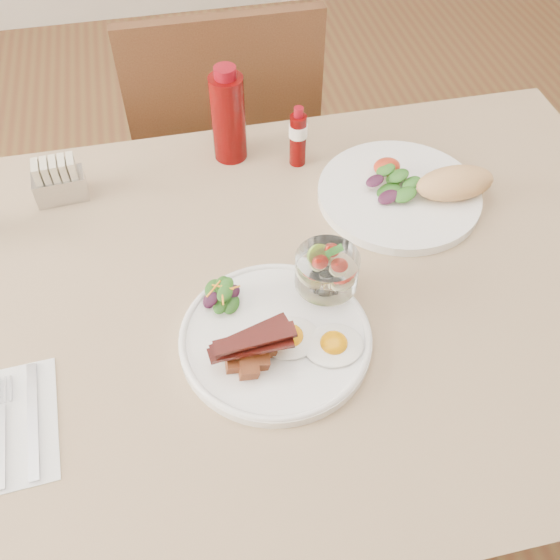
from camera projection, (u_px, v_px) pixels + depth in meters
The scene contains 12 objects.
table at pixel (280, 325), 1.04m from camera, with size 1.33×0.88×0.75m.
chair_far at pixel (224, 151), 1.57m from camera, with size 0.42×0.42×0.93m.
main_plate at pixel (275, 339), 0.91m from camera, with size 0.28×0.28×0.02m, color white.
fried_eggs at pixel (312, 341), 0.89m from camera, with size 0.16×0.12×0.02m.
bacon_potato_pile at pixel (251, 350), 0.85m from camera, with size 0.12×0.07×0.05m.
side_salad at pixel (223, 296), 0.93m from camera, with size 0.07×0.06×0.04m.
fruit_cup at pixel (327, 270), 0.91m from camera, with size 0.09×0.09×0.10m.
second_plate at pixel (412, 190), 1.10m from camera, with size 0.31×0.29×0.07m.
ketchup_bottle at pixel (228, 117), 1.13m from camera, with size 0.08×0.08×0.19m.
hot_sauce_bottle at pixel (298, 137), 1.14m from camera, with size 0.04×0.04×0.12m.
sugar_caddy at pixel (59, 182), 1.09m from camera, with size 0.09×0.06×0.08m.
napkin_cutlery at pixel (19, 424), 0.82m from camera, with size 0.11×0.19×0.01m.
Camera 1 is at (-0.13, -0.61, 1.50)m, focal length 40.00 mm.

